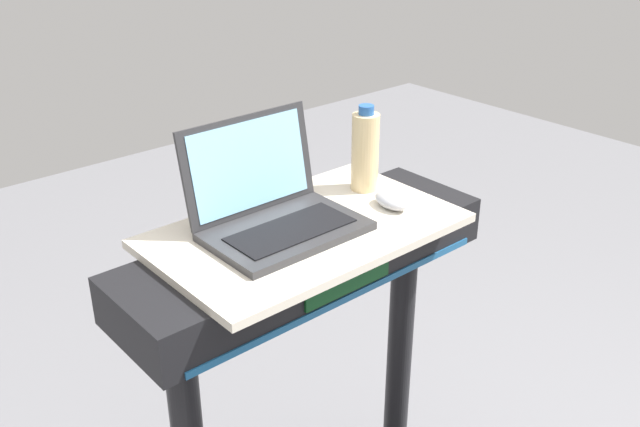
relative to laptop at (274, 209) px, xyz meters
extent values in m
cylinder|color=black|center=(0.40, -0.04, -0.58)|extent=(0.07, 0.07, 0.80)
cube|color=black|center=(0.06, -0.04, -0.12)|extent=(0.90, 0.28, 0.11)
cube|color=#0C3F19|center=(0.06, -0.18, -0.12)|extent=(0.24, 0.01, 0.06)
cube|color=#1E598C|center=(0.06, -0.18, -0.17)|extent=(0.81, 0.00, 0.02)
cube|color=beige|center=(0.06, -0.04, -0.06)|extent=(0.68, 0.42, 0.02)
cube|color=#2D2D30|center=(0.00, -0.04, -0.04)|extent=(0.34, 0.22, 0.02)
cube|color=black|center=(0.00, -0.06, -0.03)|extent=(0.28, 0.12, 0.00)
cube|color=#2D2D30|center=(0.00, 0.09, 0.08)|extent=(0.34, 0.05, 0.22)
cube|color=#8CCCF2|center=(0.00, 0.08, 0.08)|extent=(0.30, 0.04, 0.19)
ellipsoid|color=#B2B2B7|center=(0.28, -0.09, -0.03)|extent=(0.07, 0.11, 0.03)
cylinder|color=beige|center=(0.30, 0.03, 0.05)|extent=(0.07, 0.07, 0.19)
cylinder|color=#2659A5|center=(0.30, 0.03, 0.16)|extent=(0.04, 0.04, 0.02)
camera|label=1|loc=(-0.84, -1.13, 0.67)|focal=39.96mm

